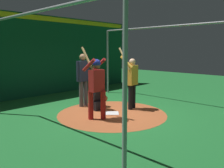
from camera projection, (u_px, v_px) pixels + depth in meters
ground_plane at (112, 114)px, 7.28m from camera, size 26.65×26.65×0.00m
dirt_circle at (112, 113)px, 7.28m from camera, size 3.43×3.43×0.01m
home_plate at (112, 113)px, 7.28m from camera, size 0.59×0.59×0.01m
batter at (96, 83)px, 6.55m from camera, size 0.68×0.49×2.09m
catcher at (97, 98)px, 7.70m from camera, size 0.58×0.40×0.99m
umpire at (83, 77)px, 8.08m from camera, size 0.23×0.49×1.86m
visitor at (132, 80)px, 7.71m from camera, size 0.56×0.53×2.08m
back_wall at (40, 55)px, 9.97m from camera, size 0.22×10.65×3.48m
cage_frame at (112, 50)px, 6.98m from camera, size 5.32×5.03×2.88m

